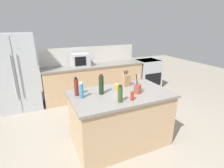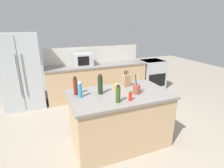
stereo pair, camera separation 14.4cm
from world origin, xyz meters
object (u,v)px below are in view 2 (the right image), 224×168
Objects in this scene: microwave at (83,60)px; honey_jar at (117,87)px; knife_block at (126,80)px; hot_sauce_bottle at (130,96)px; dish_soap_bottle at (80,90)px; olive_oil_bottle at (118,94)px; utensil_crock at (137,89)px; wine_bottle at (100,85)px; refrigerator at (22,72)px; range_oven at (151,74)px; vinegar_bottle at (75,86)px.

microwave is 2.05m from honey_jar.
knife_block is 1.93× the size of hot_sauce_bottle.
knife_block is 1.13× the size of dish_soap_bottle.
olive_oil_bottle is 1.74× the size of hot_sauce_bottle.
wine_bottle is at bearing 158.91° from utensil_crock.
refrigerator reaches higher than utensil_crock.
utensil_crock is at bearing 24.65° from olive_oil_bottle.
vinegar_bottle reaches higher than range_oven.
dish_soap_bottle is (0.98, -2.17, 0.15)m from refrigerator.
microwave is 1.45× the size of utensil_crock.
range_oven is 2.87× the size of utensil_crock.
olive_oil_bottle is 0.60m from dish_soap_bottle.
microwave is at bearing 75.36° from dish_soap_bottle.
dish_soap_bottle is (-0.88, 0.19, 0.04)m from utensil_crock.
microwave is at bearing 92.39° from hot_sauce_bottle.
microwave is at bearing 180.00° from range_oven.
hot_sauce_bottle is (0.10, -2.51, -0.10)m from microwave.
utensil_crock is at bearing -19.17° from vinegar_bottle.
microwave reaches higher than hot_sauce_bottle.
microwave is 2.51m from hot_sauce_bottle.
wine_bottle is at bearing 4.10° from dish_soap_bottle.
olive_oil_bottle is (-2.30, -2.49, 0.60)m from range_oven.
wine_bottle is at bearing 127.90° from hot_sauce_bottle.
wine_bottle is 0.34m from dish_soap_bottle.
vinegar_bottle is at bearing -106.72° from microwave.
microwave reaches higher than honey_jar.
utensil_crock is at bearing -97.49° from knife_block.
refrigerator is at bearing 114.64° from vinegar_bottle.
knife_block reaches higher than olive_oil_bottle.
knife_block is 0.97× the size of vinegar_bottle.
knife_block is 1.11× the size of olive_oil_bottle.
wine_bottle is 0.42m from olive_oil_bottle.
honey_jar is at bearing -160.75° from knife_block.
range_oven is at bearing 43.81° from honey_jar.
vinegar_bottle is at bearing 160.83° from utensil_crock.
knife_block is at bearing 17.35° from wine_bottle.
honey_jar is 0.79× the size of hot_sauce_bottle.
utensil_crock is 0.36m from honey_jar.
hot_sauce_bottle is 0.77m from dish_soap_bottle.
honey_jar is at bearing 92.19° from hot_sauce_bottle.
range_oven is at bearing 35.19° from vinegar_bottle.
hot_sauce_bottle is at bearing -5.00° from olive_oil_bottle.
hot_sauce_bottle is (1.63, -2.56, 0.10)m from refrigerator.
knife_block reaches higher than range_oven.
refrigerator is 7.10× the size of dish_soap_bottle.
honey_jar is (-0.24, -0.12, -0.06)m from knife_block.
wine_bottle is (1.31, -2.14, 0.18)m from refrigerator.
wine_bottle is at bearing -170.67° from honey_jar.
dish_soap_bottle is (-0.33, -0.02, -0.03)m from wine_bottle.
utensil_crock is 1.25× the size of dish_soap_bottle.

